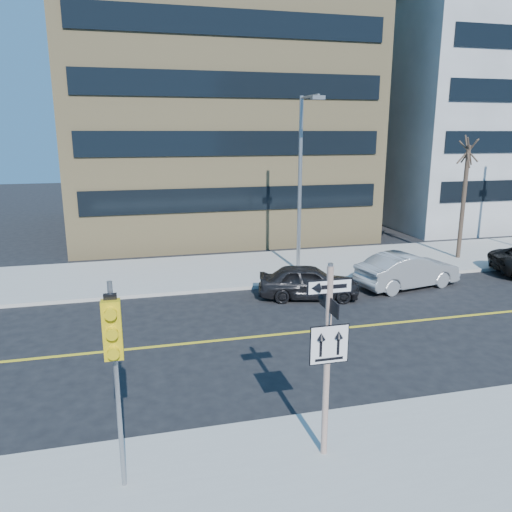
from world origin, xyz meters
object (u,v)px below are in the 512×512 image
object	(u,v)px
parked_car_a	(309,282)
parked_car_b	(407,270)
traffic_signal	(114,346)
sign_pole	(328,351)
street_tree_west	(468,154)
streetlight_a	(302,174)

from	to	relation	value
parked_car_a	parked_car_b	distance (m)	4.67
traffic_signal	parked_car_a	size ratio (longest dim) A/B	0.98
sign_pole	street_tree_west	xyz separation A→B (m)	(13.00, 13.81, 3.09)
parked_car_b	sign_pole	bearing A→B (deg)	131.54
sign_pole	traffic_signal	world-z (taller)	sign_pole
parked_car_a	sign_pole	bearing A→B (deg)	176.59
sign_pole	parked_car_a	distance (m)	10.52
parked_car_a	streetlight_a	distance (m)	5.36
parked_car_b	street_tree_west	xyz separation A→B (m)	(5.13, 3.61, 4.76)
sign_pole	parked_car_a	bearing A→B (deg)	71.97
sign_pole	streetlight_a	xyz separation A→B (m)	(4.00, 13.27, 2.32)
traffic_signal	street_tree_west	size ratio (longest dim) A/B	0.63
streetlight_a	street_tree_west	size ratio (longest dim) A/B	1.26
sign_pole	street_tree_west	world-z (taller)	street_tree_west
parked_car_a	streetlight_a	size ratio (longest dim) A/B	0.51
traffic_signal	parked_car_a	distance (m)	12.55
traffic_signal	parked_car_b	world-z (taller)	traffic_signal
traffic_signal	streetlight_a	xyz separation A→B (m)	(8.00, 13.42, 1.73)
parked_car_b	streetlight_a	xyz separation A→B (m)	(-3.87, 3.06, 3.99)
parked_car_b	streetlight_a	world-z (taller)	streetlight_a
sign_pole	parked_car_b	xyz separation A→B (m)	(7.87, 10.21, -1.67)
parked_car_b	traffic_signal	bearing A→B (deg)	120.27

